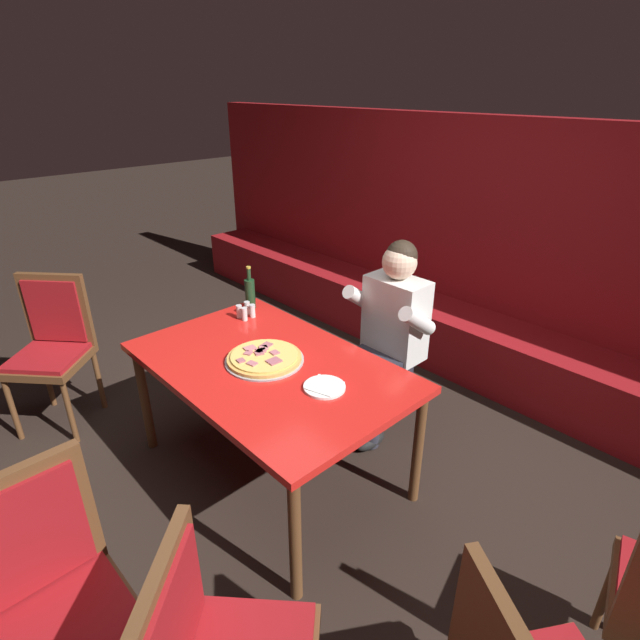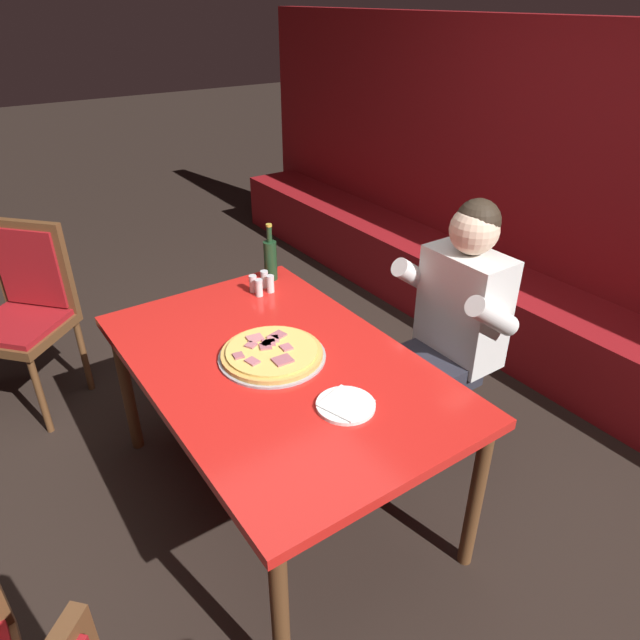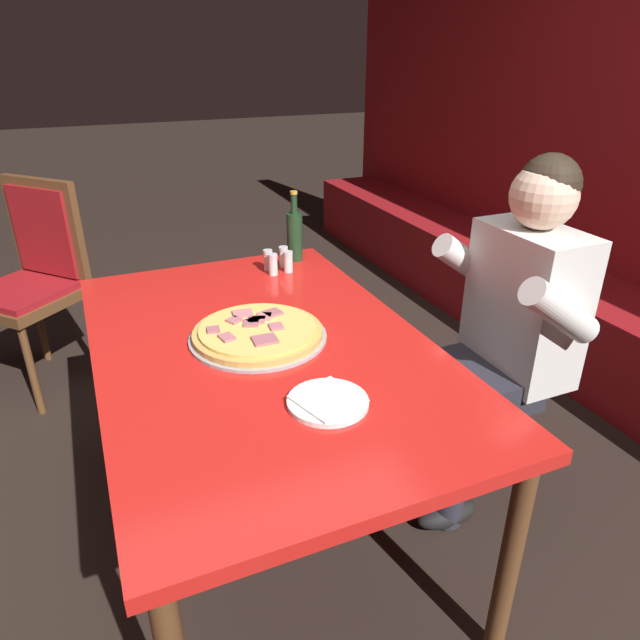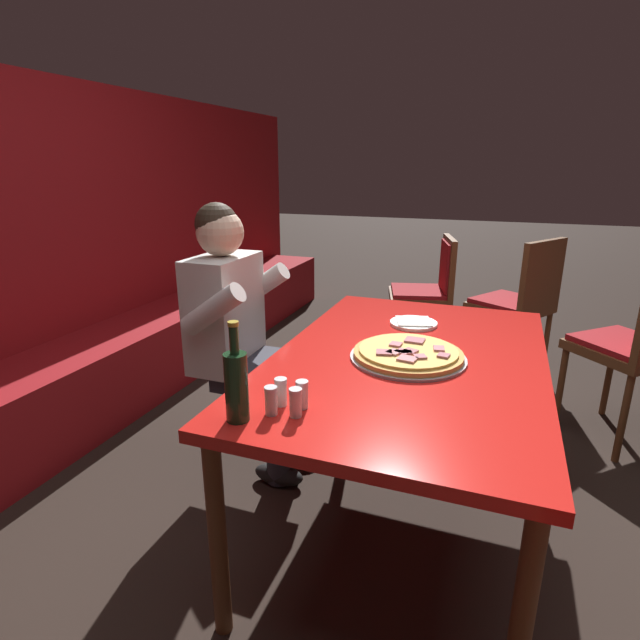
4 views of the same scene
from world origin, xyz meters
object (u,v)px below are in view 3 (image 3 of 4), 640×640
at_px(beer_bottle, 295,235).
at_px(shaker_parmesan, 284,258).
at_px(diner_seated_blue_shirt, 502,327).
at_px(dining_chair_near_right, 34,272).
at_px(pizza, 258,333).
at_px(shaker_red_pepper_flakes, 268,261).
at_px(main_dining_table, 263,362).
at_px(shaker_black_pepper, 288,263).
at_px(shaker_oregano, 273,265).
at_px(plate_white_paper, 328,401).

xyz_separation_m(beer_bottle, shaker_parmesan, (0.06, -0.07, -0.07)).
distance_m(diner_seated_blue_shirt, dining_chair_near_right, 2.16).
bearing_deg(pizza, shaker_red_pepper_flakes, 158.28).
bearing_deg(shaker_parmesan, beer_bottle, 130.21).
bearing_deg(pizza, dining_chair_near_right, -153.05).
distance_m(main_dining_table, pizza, 0.09).
distance_m(shaker_red_pepper_flakes, diner_seated_blue_shirt, 0.94).
bearing_deg(pizza, shaker_black_pepper, 150.16).
height_order(pizza, diner_seated_blue_shirt, diner_seated_blue_shirt).
height_order(pizza, shaker_black_pepper, shaker_black_pepper).
relative_size(shaker_black_pepper, dining_chair_near_right, 0.09).
xyz_separation_m(beer_bottle, shaker_red_pepper_flakes, (0.08, -0.14, -0.07)).
relative_size(shaker_black_pepper, diner_seated_blue_shirt, 0.07).
height_order(main_dining_table, shaker_parmesan, shaker_parmesan).
bearing_deg(shaker_oregano, shaker_parmesan, 134.46).
height_order(main_dining_table, shaker_black_pepper, shaker_black_pepper).
height_order(shaker_parmesan, shaker_oregano, same).
xyz_separation_m(pizza, dining_chair_near_right, (-1.37, -0.70, -0.18)).
bearing_deg(dining_chair_near_right, shaker_oregano, 46.38).
xyz_separation_m(main_dining_table, pizza, (-0.04, 0.00, 0.09)).
distance_m(shaker_parmesan, dining_chair_near_right, 1.29).
relative_size(shaker_parmesan, shaker_black_pepper, 1.00).
height_order(plate_white_paper, diner_seated_blue_shirt, diner_seated_blue_shirt).
bearing_deg(beer_bottle, dining_chair_near_right, -125.08).
xyz_separation_m(plate_white_paper, dining_chair_near_right, (-1.78, -0.75, -0.17)).
relative_size(pizza, shaker_parmesan, 4.98).
bearing_deg(plate_white_paper, diner_seated_blue_shirt, 107.09).
xyz_separation_m(shaker_black_pepper, shaker_red_pepper_flakes, (-0.05, -0.07, 0.00)).
distance_m(main_dining_table, shaker_oregano, 0.58).
bearing_deg(shaker_parmesan, shaker_oregano, -45.54).
distance_m(plate_white_paper, shaker_black_pepper, 0.95).
bearing_deg(shaker_black_pepper, pizza, -29.84).
height_order(beer_bottle, shaker_red_pepper_flakes, beer_bottle).
xyz_separation_m(beer_bottle, dining_chair_near_right, (-0.74, -1.06, -0.27)).
height_order(beer_bottle, shaker_black_pepper, beer_bottle).
bearing_deg(shaker_black_pepper, beer_bottle, 148.38).
bearing_deg(main_dining_table, diner_seated_blue_shirt, 79.33).
bearing_deg(shaker_black_pepper, diner_seated_blue_shirt, 36.78).
height_order(main_dining_table, dining_chair_near_right, dining_chair_near_right).
distance_m(plate_white_paper, diner_seated_blue_shirt, 0.78).
height_order(beer_bottle, diner_seated_blue_shirt, diner_seated_blue_shirt).
xyz_separation_m(plate_white_paper, shaker_black_pepper, (-0.92, 0.23, 0.03)).
height_order(shaker_red_pepper_flakes, dining_chair_near_right, dining_chair_near_right).
bearing_deg(shaker_oregano, dining_chair_near_right, -133.62).
bearing_deg(plate_white_paper, pizza, -172.78).
height_order(plate_white_paper, shaker_black_pepper, shaker_black_pepper).
distance_m(pizza, dining_chair_near_right, 1.55).
relative_size(pizza, beer_bottle, 1.47).
distance_m(beer_bottle, dining_chair_near_right, 1.32).
xyz_separation_m(shaker_parmesan, shaker_red_pepper_flakes, (0.01, -0.07, 0.00)).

